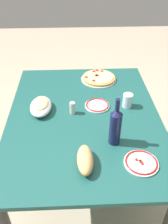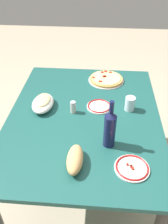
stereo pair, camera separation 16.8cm
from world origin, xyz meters
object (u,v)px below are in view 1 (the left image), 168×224
object	(u,v)px
spice_shaker	(72,108)
wine_bottle	(115,126)
water_glass	(128,101)
side_plate_far	(97,105)
dining_table	(84,126)
bread_loaf	(85,160)
baked_pasta_dish	(41,106)
pepperoni_pizza	(99,78)
side_plate_near	(141,163)

from	to	relation	value
spice_shaker	wine_bottle	bearing A→B (deg)	39.60
water_glass	side_plate_far	distance (m)	0.22
dining_table	bread_loaf	bearing A→B (deg)	-1.76
baked_pasta_dish	spice_shaker	xyz separation A→B (m)	(0.04, 0.22, 0.00)
baked_pasta_dish	bread_loaf	xyz separation A→B (m)	(0.51, 0.29, -0.00)
bread_loaf	spice_shaker	xyz separation A→B (m)	(-0.47, -0.07, 0.00)
side_plate_far	bread_loaf	distance (m)	0.56
pepperoni_pizza	side_plate_near	xyz separation A→B (m)	(0.94, 0.15, -0.01)
pepperoni_pizza	side_plate_far	size ratio (longest dim) A/B	1.68
dining_table	bread_loaf	distance (m)	0.46
water_glass	bread_loaf	world-z (taller)	water_glass
pepperoni_pizza	baked_pasta_dish	xyz separation A→B (m)	(0.42, -0.45, 0.03)
pepperoni_pizza	water_glass	xyz separation A→B (m)	(0.40, 0.17, 0.04)
water_glass	side_plate_far	bearing A→B (deg)	-92.56
baked_pasta_dish	side_plate_far	bearing A→B (deg)	94.56
dining_table	pepperoni_pizza	size ratio (longest dim) A/B	4.58
wine_bottle	bread_loaf	distance (m)	0.27
baked_pasta_dish	side_plate_far	world-z (taller)	baked_pasta_dish
wine_bottle	water_glass	distance (m)	0.40
water_glass	spice_shaker	bearing A→B (deg)	-81.02
pepperoni_pizza	water_glass	bearing A→B (deg)	22.90
baked_pasta_dish	bread_loaf	distance (m)	0.59
water_glass	pepperoni_pizza	bearing A→B (deg)	-157.10
pepperoni_pizza	bread_loaf	bearing A→B (deg)	-9.79
pepperoni_pizza	baked_pasta_dish	world-z (taller)	baked_pasta_dish
wine_bottle	bread_loaf	bearing A→B (deg)	-46.91
side_plate_near	side_plate_far	bearing A→B (deg)	-160.49
dining_table	side_plate_far	size ratio (longest dim) A/B	7.70
baked_pasta_dish	water_glass	world-z (taller)	water_glass
water_glass	bread_loaf	bearing A→B (deg)	-31.68
side_plate_near	spice_shaker	size ratio (longest dim) A/B	2.20
bread_loaf	side_plate_far	bearing A→B (deg)	168.12
baked_pasta_dish	water_glass	xyz separation A→B (m)	(-0.02, 0.62, 0.01)
water_glass	side_plate_far	size ratio (longest dim) A/B	0.57
wine_bottle	side_plate_far	xyz separation A→B (m)	(-0.37, -0.07, -0.12)
dining_table	spice_shaker	size ratio (longest dim) A/B	15.72
dining_table	water_glass	world-z (taller)	water_glass
pepperoni_pizza	spice_shaker	bearing A→B (deg)	-26.12
pepperoni_pizza	spice_shaker	world-z (taller)	spice_shaker
baked_pasta_dish	bread_loaf	world-z (taller)	bread_loaf
wine_bottle	side_plate_near	size ratio (longest dim) A/B	1.64
bread_loaf	spice_shaker	size ratio (longest dim) A/B	2.44
dining_table	spice_shaker	bearing A→B (deg)	-112.26
dining_table	pepperoni_pizza	world-z (taller)	pepperoni_pizza
side_plate_near	bread_loaf	size ratio (longest dim) A/B	0.90
baked_pasta_dish	side_plate_near	bearing A→B (deg)	49.05
bread_loaf	water_glass	bearing A→B (deg)	148.32
spice_shaker	pepperoni_pizza	bearing A→B (deg)	153.88
dining_table	spice_shaker	world-z (taller)	spice_shaker
wine_bottle	side_plate_near	distance (m)	0.25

